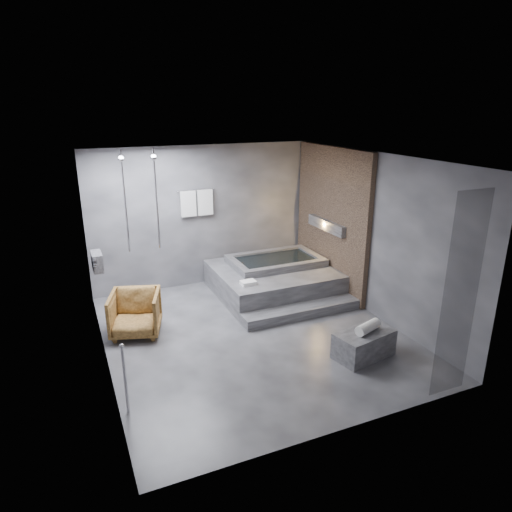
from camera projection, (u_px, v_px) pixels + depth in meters
name	position (u px, v px, depth m)	size (l,w,h in m)	color
room	(270.00, 225.00, 7.18)	(5.00, 5.04, 2.82)	#313134
tub_deck	(273.00, 280.00, 8.95)	(2.20, 2.00, 0.50)	#373639
tub_step	(302.00, 311.00, 7.98)	(2.20, 0.36, 0.18)	#373639
concrete_bench	(364.00, 344.00, 6.68)	(0.88, 0.48, 0.39)	#37373A
driftwood_chair	(135.00, 313.00, 7.29)	(0.76, 0.78, 0.71)	#4F3213
rolled_towel	(368.00, 327.00, 6.59)	(0.15, 0.15, 0.43)	white
deck_towel	(248.00, 283.00, 8.06)	(0.26, 0.19, 0.07)	white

